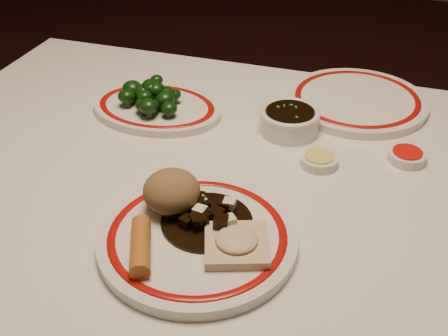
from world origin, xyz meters
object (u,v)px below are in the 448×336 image
at_px(main_plate, 198,238).
at_px(rice_mound, 172,191).
at_px(broccoli_plate, 157,108).
at_px(soy_bowl, 289,121).
at_px(broccoli_pile, 152,95).
at_px(stirfry_heap, 205,216).
at_px(dining_table, 222,225).
at_px(fried_wonton, 237,243).
at_px(spring_roll, 141,246).

xyz_separation_m(main_plate, rice_mound, (-0.05, 0.04, 0.04)).
distance_m(broccoli_plate, soy_bowl, 0.26).
relative_size(main_plate, broccoli_pile, 2.34).
distance_m(broccoli_pile, soy_bowl, 0.27).
bearing_deg(stirfry_heap, rice_mound, 165.80).
distance_m(dining_table, fried_wonton, 0.22).
distance_m(broccoli_plate, broccoli_pile, 0.03).
height_order(broccoli_pile, soy_bowl, broccoli_pile).
distance_m(fried_wonton, broccoli_plate, 0.43).
xyz_separation_m(dining_table, broccoli_plate, (-0.19, 0.18, 0.10)).
height_order(dining_table, stirfry_heap, stirfry_heap).
bearing_deg(broccoli_pile, fried_wonton, -51.26).
bearing_deg(broccoli_plate, main_plate, -58.22).
height_order(main_plate, broccoli_pile, broccoli_pile).
height_order(dining_table, spring_roll, spring_roll).
bearing_deg(broccoli_pile, dining_table, -41.42).
bearing_deg(spring_roll, broccoli_plate, 87.11).
distance_m(stirfry_heap, soy_bowl, 0.32).
distance_m(main_plate, rice_mound, 0.08).
bearing_deg(stirfry_heap, spring_roll, -122.82).
relative_size(rice_mound, soy_bowl, 0.77).
bearing_deg(fried_wonton, spring_roll, -157.70).
relative_size(dining_table, spring_roll, 12.14).
bearing_deg(broccoli_plate, rice_mound, -62.37).
xyz_separation_m(dining_table, main_plate, (0.01, -0.15, 0.10)).
bearing_deg(stirfry_heap, soy_bowl, 79.95).
bearing_deg(soy_bowl, spring_roll, -105.74).
bearing_deg(rice_mound, broccoli_plate, 117.63).
bearing_deg(soy_bowl, fried_wonton, -89.27).
height_order(dining_table, soy_bowl, soy_bowl).
bearing_deg(broccoli_plate, broccoli_pile, -128.18).
bearing_deg(soy_bowl, dining_table, -110.06).
bearing_deg(soy_bowl, rice_mound, -110.38).
bearing_deg(dining_table, spring_roll, -101.73).
bearing_deg(soy_bowl, stirfry_heap, -100.05).
relative_size(spring_roll, stirfry_heap, 0.76).
bearing_deg(stirfry_heap, fried_wonton, -34.79).
xyz_separation_m(main_plate, fried_wonton, (0.06, -0.01, 0.02)).
bearing_deg(broccoli_pile, main_plate, -57.12).
relative_size(rice_mound, fried_wonton, 0.78).
xyz_separation_m(spring_roll, soy_bowl, (0.11, 0.40, -0.01)).
height_order(spring_roll, broccoli_plate, spring_roll).
bearing_deg(spring_roll, broccoli_pile, 88.05).
bearing_deg(broccoli_pile, rice_mound, -61.08).
distance_m(dining_table, rice_mound, 0.18).
bearing_deg(main_plate, rice_mound, 141.32).
distance_m(spring_roll, broccoli_plate, 0.42).
xyz_separation_m(main_plate, stirfry_heap, (0.00, 0.03, 0.02)).
xyz_separation_m(broccoli_plate, broccoli_pile, (-0.00, -0.01, 0.03)).
distance_m(rice_mound, broccoli_pile, 0.32).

